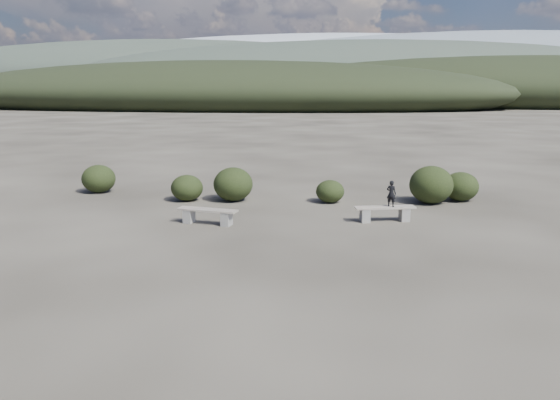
# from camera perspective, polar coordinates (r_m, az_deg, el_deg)

# --- Properties ---
(ground) EXTENTS (1200.00, 1200.00, 0.00)m
(ground) POSITION_cam_1_polar(r_m,az_deg,el_deg) (12.05, -3.38, -8.52)
(ground) COLOR #29251F
(ground) RESTS_ON ground
(bench_left) EXTENTS (1.94, 0.70, 0.48)m
(bench_left) POSITION_cam_1_polar(r_m,az_deg,el_deg) (16.93, -7.58, -1.56)
(bench_left) COLOR gray
(bench_left) RESTS_ON ground
(bench_right) EXTENTS (1.95, 0.86, 0.48)m
(bench_right) POSITION_cam_1_polar(r_m,az_deg,el_deg) (17.43, 10.90, -1.28)
(bench_right) COLOR gray
(bench_right) RESTS_ON ground
(seated_person) EXTENTS (0.35, 0.30, 0.83)m
(seated_person) POSITION_cam_1_polar(r_m,az_deg,el_deg) (17.36, 11.55, 0.67)
(seated_person) COLOR black
(seated_person) RESTS_ON bench_right
(shrub_a) EXTENTS (1.18, 1.18, 0.97)m
(shrub_a) POSITION_cam_1_polar(r_m,az_deg,el_deg) (20.44, -9.70, 1.26)
(shrub_a) COLOR black
(shrub_a) RESTS_ON ground
(shrub_b) EXTENTS (1.45, 1.45, 1.25)m
(shrub_b) POSITION_cam_1_polar(r_m,az_deg,el_deg) (20.19, -4.92, 1.66)
(shrub_b) COLOR black
(shrub_b) RESTS_ON ground
(shrub_c) EXTENTS (1.04, 1.04, 0.83)m
(shrub_c) POSITION_cam_1_polar(r_m,az_deg,el_deg) (19.93, 5.26, 0.90)
(shrub_c) COLOR black
(shrub_c) RESTS_ON ground
(shrub_d) EXTENTS (1.56, 1.56, 1.37)m
(shrub_d) POSITION_cam_1_polar(r_m,az_deg,el_deg) (20.42, 15.52, 1.55)
(shrub_d) COLOR black
(shrub_d) RESTS_ON ground
(shrub_e) EXTENTS (1.29, 1.29, 1.07)m
(shrub_e) POSITION_cam_1_polar(r_m,az_deg,el_deg) (21.21, 18.36, 1.35)
(shrub_e) COLOR black
(shrub_e) RESTS_ON ground
(shrub_f) EXTENTS (1.31, 1.31, 1.11)m
(shrub_f) POSITION_cam_1_polar(r_m,az_deg,el_deg) (22.88, -18.42, 2.13)
(shrub_f) COLOR black
(shrub_f) RESTS_ON ground
(mountain_ridges) EXTENTS (500.00, 400.00, 56.00)m
(mountain_ridges) POSITION_cam_1_polar(r_m,az_deg,el_deg) (350.31, 6.84, 12.91)
(mountain_ridges) COLOR black
(mountain_ridges) RESTS_ON ground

